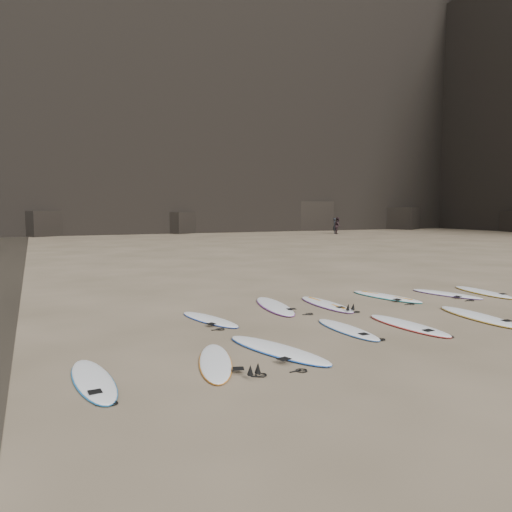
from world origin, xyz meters
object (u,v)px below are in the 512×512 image
at_px(person_b, 338,226).
at_px(surfboard_5, 210,319).
at_px(surfboard_4, 478,316).
at_px(surfboard_11, 93,380).
at_px(surfboard_1, 277,349).
at_px(surfboard_2, 347,329).
at_px(surfboard_8, 386,296).
at_px(surfboard_9, 446,294).
at_px(surfboard_3, 408,325).
at_px(surfboard_6, 275,306).
at_px(surfboard_10, 483,292).
at_px(person_a, 335,226).
at_px(surfboard_7, 326,304).
at_px(surfboard_0, 215,362).

bearing_deg(person_b, surfboard_5, -178.66).
bearing_deg(surfboard_4, surfboard_11, -168.50).
relative_size(surfboard_1, surfboard_2, 1.20).
height_order(surfboard_8, surfboard_9, surfboard_8).
distance_m(surfboard_3, surfboard_5, 4.68).
bearing_deg(surfboard_9, person_b, 45.66).
distance_m(surfboard_1, surfboard_8, 6.78).
height_order(surfboard_3, surfboard_4, surfboard_4).
height_order(surfboard_4, surfboard_6, surfboard_6).
bearing_deg(surfboard_11, surfboard_10, 12.08).
xyz_separation_m(surfboard_9, person_a, (18.24, 34.43, 0.81)).
distance_m(surfboard_4, surfboard_9, 3.36).
bearing_deg(surfboard_7, surfboard_10, -2.69).
relative_size(surfboard_3, person_b, 1.39).
bearing_deg(surfboard_2, person_a, 56.71).
bearing_deg(person_a, surfboard_5, 176.02).
relative_size(surfboard_4, person_b, 1.50).
height_order(surfboard_6, surfboard_9, surfboard_6).
relative_size(surfboard_3, surfboard_8, 0.98).
bearing_deg(surfboard_2, surfboard_6, 95.49).
bearing_deg(surfboard_4, person_b, 67.51).
relative_size(surfboard_0, surfboard_4, 0.85).
bearing_deg(surfboard_4, person_a, 67.81).
bearing_deg(surfboard_5, surfboard_3, -47.56).
relative_size(surfboard_5, person_b, 1.24).
bearing_deg(surfboard_5, person_b, 36.71).
bearing_deg(surfboard_9, surfboard_2, -171.00).
distance_m(surfboard_5, person_b, 42.53).
xyz_separation_m(surfboard_8, person_b, (19.95, 32.97, 0.85)).
bearing_deg(surfboard_8, surfboard_4, -98.20).
distance_m(surfboard_7, surfboard_8, 2.34).
distance_m(surfboard_2, surfboard_6, 3.04).
xyz_separation_m(surfboard_3, person_a, (22.25, 37.28, 0.81)).
height_order(surfboard_2, person_b, person_b).
relative_size(surfboard_10, person_b, 1.40).
bearing_deg(surfboard_10, surfboard_4, -132.47).
bearing_deg(surfboard_11, surfboard_4, 1.69).
height_order(surfboard_10, person_b, person_b).
relative_size(surfboard_11, person_b, 1.29).
relative_size(surfboard_0, surfboard_9, 0.97).
relative_size(surfboard_7, surfboard_11, 1.10).
distance_m(surfboard_4, surfboard_11, 9.32).
relative_size(surfboard_8, person_a, 1.49).
height_order(surfboard_10, person_a, person_a).
xyz_separation_m(surfboard_4, surfboard_6, (-4.04, 3.29, 0.00)).
xyz_separation_m(surfboard_9, surfboard_10, (1.33, -0.21, 0.00)).
distance_m(surfboard_11, person_b, 47.06).
xyz_separation_m(surfboard_4, surfboard_9, (1.78, 2.85, -0.01)).
bearing_deg(surfboard_9, surfboard_5, 166.59).
height_order(surfboard_0, surfboard_4, surfboard_4).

